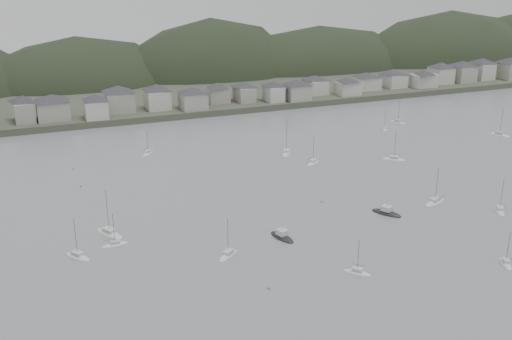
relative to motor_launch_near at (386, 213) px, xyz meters
name	(u,v)px	position (x,y,z in m)	size (l,w,h in m)	color
ground	(395,307)	(-26.44, -41.37, -0.28)	(900.00, 900.00, 0.00)	slate
far_shore_land	(127,75)	(-26.44, 253.63, 1.22)	(900.00, 250.00, 3.00)	#383D2D
forested_ridge	(144,101)	(-21.61, 228.03, -11.57)	(851.55, 103.94, 102.57)	black
waterfront_town	(266,89)	(24.14, 141.97, 8.38)	(451.48, 28.46, 12.92)	gray
moored_fleet	(257,203)	(-31.12, 21.18, -0.11)	(267.07, 155.10, 13.71)	silver
motor_launch_near	(386,213)	(0.00, 0.00, 0.00)	(7.33, 9.48, 4.14)	black
motor_launch_far	(282,237)	(-34.21, -2.86, 0.00)	(5.14, 9.12, 4.05)	black
mooring_buoys	(190,234)	(-55.79, 8.21, -0.13)	(114.35, 125.59, 0.70)	#AE703A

